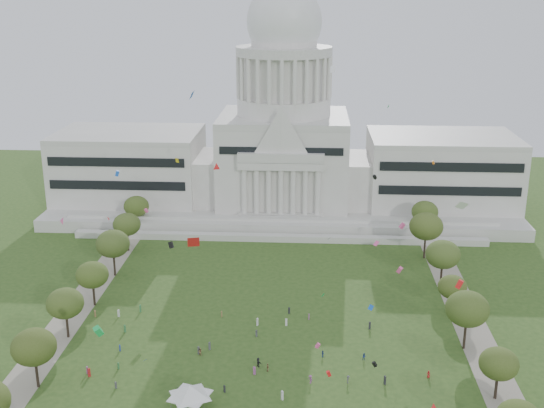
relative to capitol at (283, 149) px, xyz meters
The scene contains 27 objects.
ground 115.76m from the capitol, 90.00° to the right, with size 400.00×400.00×0.00m, color #2C4C1A.
capitol is the anchor object (origin of this frame).
path_left 98.93m from the capitol, 119.87° to the right, with size 8.00×160.00×0.04m, color gray.
path_right 98.93m from the capitol, 60.13° to the right, with size 8.00×160.00×0.04m, color gray.
row_tree_l_1 125.32m from the capitol, 110.71° to the right, with size 8.86×8.86×12.59m.
row_tree_r_1 125.12m from the capitol, 68.16° to the right, with size 7.58×7.58×10.78m.
row_tree_l_2 107.19m from the capitol, 115.07° to the right, with size 8.42×8.42×11.97m.
row_tree_r_2 106.56m from the capitol, 65.33° to the right, with size 9.55×9.55×13.58m.
row_tree_l_3 92.14m from the capitol, 118.96° to the right, with size 8.12×8.12×11.55m.
row_tree_r_3 91.98m from the capitol, 60.70° to the right, with size 7.01×7.01×9.98m.
row_tree_l_4 76.50m from the capitol, 125.78° to the right, with size 9.29×9.29×13.21m.
row_tree_r_4 78.81m from the capitol, 54.84° to the right, with size 9.19×9.19×13.06m.
row_tree_l_5 63.64m from the capitol, 136.72° to the right, with size 8.33×8.33×11.85m.
row_tree_r_5 62.67m from the capitol, 44.94° to the right, with size 9.82×9.82×13.96m.
row_tree_l_6 54.69m from the capitol, 152.45° to the right, with size 8.19×8.19×11.64m.
row_tree_r_6 54.32m from the capitol, 28.99° to the right, with size 8.42×8.42×11.97m.
event_tent 124.17m from the capitol, 95.76° to the right, with size 11.60×11.60×5.14m.
person_0 115.94m from the capitol, 72.39° to the right, with size 0.77×0.50×1.57m, color #B21E1E.
person_2 106.91m from the capitol, 77.99° to the right, with size 0.80×0.49×1.64m, color navy.
person_3 114.51m from the capitol, 84.74° to the right, with size 1.17×0.60×1.81m, color #994C8C.
person_4 110.17m from the capitol, 89.25° to the right, with size 1.05×0.58×1.80m, color olive.
person_5 108.42m from the capitol, 90.36° to the right, with size 1.89×0.75×2.04m, color #26262B.
person_8 105.54m from the capitol, 97.60° to the right, with size 0.81×0.50×1.66m, color olive.
person_9 115.03m from the capitol, 80.88° to the right, with size 1.10×0.57×1.70m, color #4C4C51.
person_10 104.71m from the capitol, 82.74° to the right, with size 0.91×0.50×1.56m, color navy.
distant_crowd 101.09m from the capitol, 96.81° to the right, with size 67.75×37.16×1.93m.
kite_swarm 105.57m from the capitol, 89.66° to the right, with size 82.58×101.18×59.21m.
Camera 1 is at (9.62, -118.75, 76.36)m, focal length 45.00 mm.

